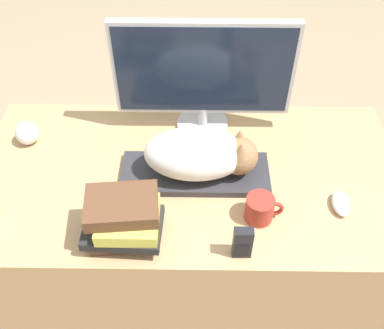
# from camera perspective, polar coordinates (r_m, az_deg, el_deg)

# --- Properties ---
(desk) EXTENTS (1.36, 0.69, 0.78)m
(desk) POSITION_cam_1_polar(r_m,az_deg,el_deg) (1.74, -0.32, -9.84)
(desk) COLOR tan
(desk) RESTS_ON ground_plane
(keyboard) EXTENTS (0.47, 0.17, 0.02)m
(keyboard) POSITION_cam_1_polar(r_m,az_deg,el_deg) (1.42, 0.40, -1.18)
(keyboard) COLOR #2D2D33
(keyboard) RESTS_ON desk
(cat) EXTENTS (0.35, 0.18, 0.16)m
(cat) POSITION_cam_1_polar(r_m,az_deg,el_deg) (1.36, 1.38, 1.35)
(cat) COLOR white
(cat) RESTS_ON keyboard
(monitor) EXTENTS (0.58, 0.18, 0.41)m
(monitor) POSITION_cam_1_polar(r_m,az_deg,el_deg) (1.46, 1.48, 11.48)
(monitor) COLOR #B7B7BC
(monitor) RESTS_ON desk
(computer_mouse) EXTENTS (0.05, 0.09, 0.03)m
(computer_mouse) POSITION_cam_1_polar(r_m,az_deg,el_deg) (1.41, 18.39, -4.74)
(computer_mouse) COLOR silver
(computer_mouse) RESTS_ON desk
(coffee_mug) EXTENTS (0.11, 0.08, 0.08)m
(coffee_mug) POSITION_cam_1_polar(r_m,az_deg,el_deg) (1.31, 8.67, -5.56)
(coffee_mug) COLOR #9E2D23
(coffee_mug) RESTS_ON desk
(baseball) EXTENTS (0.08, 0.08, 0.08)m
(baseball) POSITION_cam_1_polar(r_m,az_deg,el_deg) (1.61, -20.21, 3.77)
(baseball) COLOR silver
(baseball) RESTS_ON desk
(phone) EXTENTS (0.05, 0.03, 0.11)m
(phone) POSITION_cam_1_polar(r_m,az_deg,el_deg) (1.22, 6.43, -9.86)
(phone) COLOR black
(phone) RESTS_ON desk
(book_stack) EXTENTS (0.22, 0.17, 0.15)m
(book_stack) POSITION_cam_1_polar(r_m,az_deg,el_deg) (1.24, -8.56, -6.97)
(book_stack) COLOR brown
(book_stack) RESTS_ON desk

